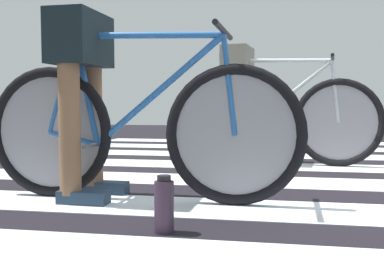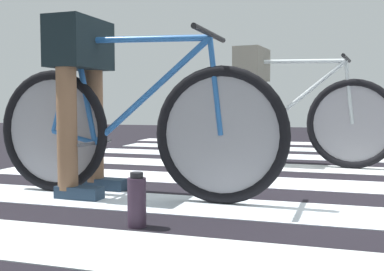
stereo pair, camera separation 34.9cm
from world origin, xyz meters
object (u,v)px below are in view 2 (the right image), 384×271
object	(u,v)px
bicycle_2_of_2	(288,120)
cyclist_2_of_2	(252,89)
bicycle_1_of_2	(131,128)
cyclist_1_of_2	(81,82)
water_bottle	(137,201)

from	to	relation	value
bicycle_2_of_2	cyclist_2_of_2	world-z (taller)	cyclist_2_of_2
bicycle_1_of_2	bicycle_2_of_2	bearing A→B (deg)	68.09
cyclist_1_of_2	bicycle_2_of_2	distance (m)	1.90
bicycle_1_of_2	water_bottle	xyz separation A→B (m)	(0.28, -0.55, -0.27)
cyclist_2_of_2	bicycle_1_of_2	bearing A→B (deg)	-96.94
bicycle_2_of_2	cyclist_2_of_2	size ratio (longest dim) A/B	1.74
cyclist_1_of_2	bicycle_2_of_2	world-z (taller)	cyclist_1_of_2
cyclist_1_of_2	water_bottle	world-z (taller)	cyclist_1_of_2
cyclist_1_of_2	cyclist_2_of_2	bearing A→B (deg)	68.37
cyclist_2_of_2	water_bottle	distance (m)	2.25
water_bottle	cyclist_1_of_2	bearing A→B (deg)	136.08
water_bottle	cyclist_2_of_2	bearing A→B (deg)	86.69
cyclist_1_of_2	bicycle_2_of_2	bearing A→B (deg)	59.27
cyclist_1_of_2	water_bottle	size ratio (longest dim) A/B	4.29
water_bottle	bicycle_1_of_2	bearing A→B (deg)	116.56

